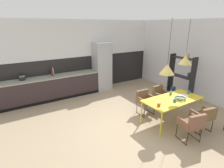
% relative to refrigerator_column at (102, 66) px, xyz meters
% --- Properties ---
extents(ground_plane, '(9.23, 9.23, 0.00)m').
position_rel_refrigerator_column_xyz_m(ground_plane, '(-0.83, -3.13, -1.01)').
color(ground_plane, tan).
extents(back_wall_splashback_dark, '(7.09, 0.12, 1.46)m').
position_rel_refrigerator_column_xyz_m(back_wall_splashback_dark, '(-0.83, 0.36, -0.28)').
color(back_wall_splashback_dark, black).
rests_on(back_wall_splashback_dark, ground).
extents(back_wall_panel_upper, '(7.09, 0.12, 1.46)m').
position_rel_refrigerator_column_xyz_m(back_wall_panel_upper, '(-0.83, 0.36, 1.18)').
color(back_wall_panel_upper, silver).
rests_on(back_wall_panel_upper, back_wall_splashback_dark).
extents(side_wall_right, '(0.12, 7.10, 2.92)m').
position_rel_refrigerator_column_xyz_m(side_wall_right, '(2.66, -3.13, 0.45)').
color(side_wall_right, silver).
rests_on(side_wall_right, ground).
extents(kitchen_counter, '(3.89, 0.63, 0.89)m').
position_rel_refrigerator_column_xyz_m(kitchen_counter, '(-2.30, -0.00, -0.57)').
color(kitchen_counter, '#332728').
rests_on(kitchen_counter, ground).
extents(refrigerator_column, '(0.69, 0.60, 2.03)m').
position_rel_refrigerator_column_xyz_m(refrigerator_column, '(0.00, 0.00, 0.00)').
color(refrigerator_column, '#ADAFB2').
rests_on(refrigerator_column, ground).
extents(dining_table, '(1.73, 0.83, 0.73)m').
position_rel_refrigerator_column_xyz_m(dining_table, '(0.35, -3.55, -0.33)').
color(dining_table, gold).
rests_on(dining_table, ground).
extents(armchair_near_window, '(0.51, 0.49, 0.74)m').
position_rel_refrigerator_column_xyz_m(armchair_near_window, '(0.05, -2.71, -0.52)').
color(armchair_near_window, brown).
rests_on(armchair_near_window, ground).
extents(armchair_far_side, '(0.56, 0.55, 0.74)m').
position_rel_refrigerator_column_xyz_m(armchair_far_side, '(0.66, -4.34, -0.52)').
color(armchair_far_side, brown).
rests_on(armchair_far_side, ground).
extents(armchair_head_of_table, '(0.52, 0.51, 0.77)m').
position_rel_refrigerator_column_xyz_m(armchair_head_of_table, '(0.77, -2.70, -0.51)').
color(armchair_head_of_table, brown).
rests_on(armchair_head_of_table, ground).
extents(armchair_by_stool, '(0.56, 0.56, 0.77)m').
position_rel_refrigerator_column_xyz_m(armchair_by_stool, '(0.02, -4.43, -0.51)').
color(armchair_by_stool, brown).
rests_on(armchair_by_stool, ground).
extents(fruit_bowl, '(0.31, 0.31, 0.07)m').
position_rel_refrigerator_column_xyz_m(fruit_bowl, '(0.48, -3.69, -0.24)').
color(fruit_bowl, '#4C704C').
rests_on(fruit_bowl, dining_table).
extents(open_book, '(0.26, 0.24, 0.02)m').
position_rel_refrigerator_column_xyz_m(open_book, '(0.80, -3.55, -0.28)').
color(open_book, white).
rests_on(open_book, dining_table).
extents(mug_tall_blue, '(0.12, 0.08, 0.08)m').
position_rel_refrigerator_column_xyz_m(mug_tall_blue, '(-0.35, -3.67, -0.25)').
color(mug_tall_blue, '#B23D33').
rests_on(mug_tall_blue, dining_table).
extents(mug_short_terracotta, '(0.13, 0.08, 0.10)m').
position_rel_refrigerator_column_xyz_m(mug_short_terracotta, '(1.07, -3.52, -0.24)').
color(mug_short_terracotta, '#335B93').
rests_on(mug_short_terracotta, dining_table).
extents(mug_white_ceramic, '(0.12, 0.07, 0.10)m').
position_rel_refrigerator_column_xyz_m(mug_white_ceramic, '(0.55, -3.30, -0.24)').
color(mug_white_ceramic, '#5B8456').
rests_on(mug_white_ceramic, dining_table).
extents(mug_glass_clear, '(0.13, 0.08, 0.09)m').
position_rel_refrigerator_column_xyz_m(mug_glass_clear, '(0.23, -3.70, -0.24)').
color(mug_glass_clear, '#335B93').
rests_on(mug_glass_clear, dining_table).
extents(cooking_pot, '(0.21, 0.21, 0.17)m').
position_rel_refrigerator_column_xyz_m(cooking_pot, '(-3.12, 0.06, -0.05)').
color(cooking_pot, black).
rests_on(cooking_pot, kitchen_counter).
extents(bottle_spice_small, '(0.07, 0.07, 0.30)m').
position_rel_refrigerator_column_xyz_m(bottle_spice_small, '(-2.03, 0.17, -0.00)').
color(bottle_spice_small, tan).
rests_on(bottle_spice_small, kitchen_counter).
extents(bottle_oil_tall, '(0.07, 0.07, 0.28)m').
position_rel_refrigerator_column_xyz_m(bottle_oil_tall, '(-2.10, 0.05, -0.02)').
color(bottle_oil_tall, maroon).
rests_on(bottle_oil_tall, kitchen_counter).
extents(open_shelf_unit, '(0.30, 0.95, 1.82)m').
position_rel_refrigerator_column_xyz_m(open_shelf_unit, '(1.88, -2.62, -0.10)').
color(open_shelf_unit, black).
rests_on(open_shelf_unit, ground).
extents(pendant_lamp_over_table_near, '(0.38, 0.38, 1.37)m').
position_rel_refrigerator_column_xyz_m(pendant_lamp_over_table_near, '(0.00, -3.53, 0.62)').
color(pendant_lamp_over_table_near, black).
extents(pendant_lamp_over_table_far, '(0.35, 0.35, 1.19)m').
position_rel_refrigerator_column_xyz_m(pendant_lamp_over_table_far, '(0.69, -3.53, 0.79)').
color(pendant_lamp_over_table_far, black).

